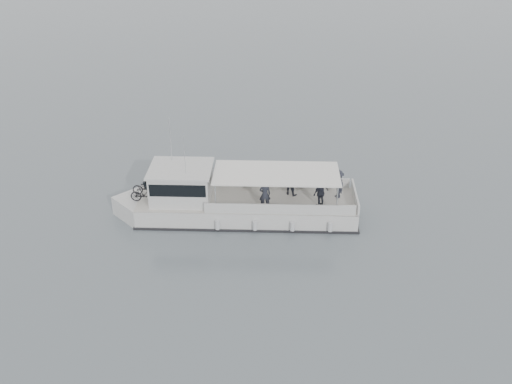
# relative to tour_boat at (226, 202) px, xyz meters

# --- Properties ---
(ground) EXTENTS (1400.00, 1400.00, 0.00)m
(ground) POSITION_rel_tour_boat_xyz_m (5.33, -1.09, -0.91)
(ground) COLOR #515A5F
(ground) RESTS_ON ground
(tour_boat) EXTENTS (13.27, 6.08, 5.57)m
(tour_boat) POSITION_rel_tour_boat_xyz_m (0.00, 0.00, 0.00)
(tour_boat) COLOR silver
(tour_boat) RESTS_ON ground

